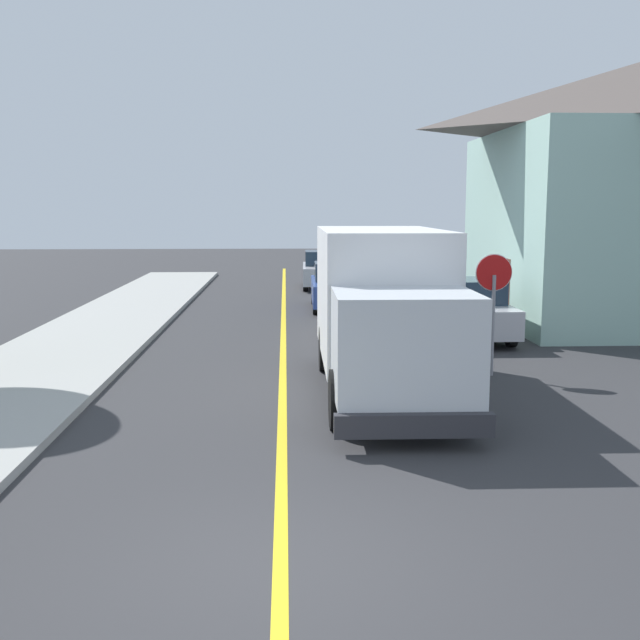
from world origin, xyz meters
name	(u,v)px	position (x,y,z in m)	size (l,w,h in m)	color
ground_plane	(280,565)	(0.00, 0.00, 0.00)	(120.00, 120.00, 0.00)	#303033
centre_line_yellow	(283,365)	(0.00, 10.00, 0.00)	(0.16, 56.00, 0.01)	gold
box_truck	(384,304)	(2.00, 7.37, 1.77)	(2.45, 7.20, 3.20)	white
parked_car_near	(362,311)	(2.17, 13.39, 0.79)	(1.92, 4.45, 1.67)	silver
parked_car_mid	(337,287)	(1.93, 19.80, 0.79)	(1.87, 4.43, 1.67)	#2D4793
parked_car_far	(323,270)	(1.77, 27.02, 0.79)	(1.92, 4.45, 1.67)	#B7B7BC
parked_van_across	(469,310)	(5.20, 13.45, 0.79)	(1.81, 4.41, 1.67)	#B7B7BC
stop_sign	(494,291)	(4.55, 8.73, 1.86)	(0.80, 0.10, 2.65)	gray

